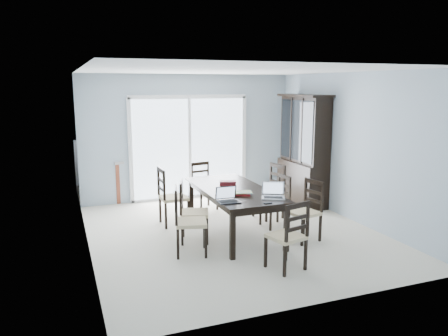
{
  "coord_description": "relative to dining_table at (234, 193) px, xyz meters",
  "views": [
    {
      "loc": [
        -2.56,
        -6.3,
        2.38
      ],
      "look_at": [
        -0.16,
        0.0,
        1.1
      ],
      "focal_mm": 35.0,
      "sensor_mm": 36.0,
      "label": 1
    }
  ],
  "objects": [
    {
      "name": "hot_tub",
      "position": [
        -0.92,
        3.37,
        -0.24
      ],
      "size": [
        1.96,
        1.83,
        0.87
      ],
      "rotation": [
        0.0,
        0.0,
        0.23
      ],
      "color": "maroon",
      "rests_on": "balcony"
    },
    {
      "name": "game_box",
      "position": [
        0.0,
        0.26,
        0.11
      ],
      "size": [
        0.3,
        0.22,
        0.07
      ],
      "primitive_type": "cube",
      "rotation": [
        0.0,
        0.0,
        -0.34
      ],
      "color": "#511010",
      "rests_on": "dining_table"
    },
    {
      "name": "chair_end_far",
      "position": [
        0.0,
        1.61,
        -0.12
      ],
      "size": [
        0.45,
        0.46,
        1.04
      ],
      "rotation": [
        0.0,
        0.0,
        3.32
      ],
      "color": "black",
      "rests_on": "floor"
    },
    {
      "name": "book_stack",
      "position": [
        -0.03,
        -0.41,
        0.1
      ],
      "size": [
        0.32,
        0.28,
        0.05
      ],
      "rotation": [
        0.0,
        0.0,
        -0.44
      ],
      "color": "maroon",
      "rests_on": "dining_table"
    },
    {
      "name": "cell_phone",
      "position": [
        0.11,
        -1.0,
        0.08
      ],
      "size": [
        0.11,
        0.06,
        0.01
      ],
      "primitive_type": "cube",
      "rotation": [
        0.0,
        0.0,
        0.09
      ],
      "color": "black",
      "rests_on": "dining_table"
    },
    {
      "name": "floor",
      "position": [
        0.0,
        0.0,
        -0.67
      ],
      "size": [
        5.0,
        5.0,
        0.0
      ],
      "primitive_type": "plane",
      "color": "beige",
      "rests_on": "ground"
    },
    {
      "name": "chair_right_far",
      "position": [
        1.01,
        0.6,
        -0.08
      ],
      "size": [
        0.51,
        0.5,
        1.12
      ],
      "rotation": [
        0.0,
        0.0,
        1.78
      ],
      "color": "black",
      "rests_on": "floor"
    },
    {
      "name": "dining_table",
      "position": [
        0.0,
        0.0,
        0.0
      ],
      "size": [
        1.0,
        2.2,
        0.75
      ],
      "color": "black",
      "rests_on": "floor"
    },
    {
      "name": "wall_left",
      "position": [
        -2.25,
        0.0,
        0.63
      ],
      "size": [
        0.02,
        5.0,
        2.6
      ],
      "primitive_type": "cube",
      "color": "#9DAEBB",
      "rests_on": "floor"
    },
    {
      "name": "ceiling",
      "position": [
        0.0,
        0.0,
        1.93
      ],
      "size": [
        5.0,
        5.0,
        0.0
      ],
      "primitive_type": "plane",
      "rotation": [
        3.14,
        0.0,
        0.0
      ],
      "color": "white",
      "rests_on": "back_wall"
    },
    {
      "name": "china_hutch",
      "position": [
        2.02,
        1.25,
        0.4
      ],
      "size": [
        0.5,
        1.38,
        2.2
      ],
      "color": "black",
      "rests_on": "floor"
    },
    {
      "name": "chair_right_mid",
      "position": [
        0.87,
        0.09,
        -0.13
      ],
      "size": [
        0.42,
        0.41,
        1.02
      ],
      "rotation": [
        0.0,
        0.0,
        1.63
      ],
      "color": "black",
      "rests_on": "floor"
    },
    {
      "name": "sliding_door",
      "position": [
        0.0,
        2.48,
        0.41
      ],
      "size": [
        2.52,
        0.05,
        2.18
      ],
      "color": "silver",
      "rests_on": "floor"
    },
    {
      "name": "chair_left_mid",
      "position": [
        -0.78,
        -0.08,
        -0.09
      ],
      "size": [
        0.53,
        0.53,
        1.1
      ],
      "rotation": [
        0.0,
        0.0,
        -1.89
      ],
      "color": "black",
      "rests_on": "floor"
    },
    {
      "name": "back_wall",
      "position": [
        0.0,
        2.5,
        0.63
      ],
      "size": [
        4.5,
        0.02,
        2.6
      ],
      "primitive_type": "cube",
      "color": "#9DAEBB",
      "rests_on": "floor"
    },
    {
      "name": "railing",
      "position": [
        0.0,
        4.5,
        -0.12
      ],
      "size": [
        4.5,
        0.06,
        1.1
      ],
      "primitive_type": "cube",
      "color": "#99999E",
      "rests_on": "balcony"
    },
    {
      "name": "laptop_dark",
      "position": [
        -0.38,
        -0.75,
        0.13
      ],
      "size": [
        0.32,
        0.23,
        0.21
      ],
      "rotation": [
        0.0,
        0.0,
        -0.04
      ],
      "color": "black",
      "rests_on": "dining_table"
    },
    {
      "name": "chair_right_near",
      "position": [
        0.99,
        -0.65,
        -0.1
      ],
      "size": [
        0.49,
        0.48,
        1.08
      ],
      "rotation": [
        0.0,
        0.0,
        1.77
      ],
      "color": "black",
      "rests_on": "floor"
    },
    {
      "name": "chair_left_far",
      "position": [
        -0.88,
        0.8,
        -0.06
      ],
      "size": [
        0.46,
        0.45,
        1.16
      ],
      "rotation": [
        0.0,
        0.0,
        -1.55
      ],
      "color": "black",
      "rests_on": "floor"
    },
    {
      "name": "chair_left_near",
      "position": [
        -0.98,
        -0.56,
        -0.07
      ],
      "size": [
        0.54,
        0.53,
        1.14
      ],
      "rotation": [
        0.0,
        0.0,
        -1.83
      ],
      "color": "black",
      "rests_on": "floor"
    },
    {
      "name": "wall_right",
      "position": [
        2.25,
        0.0,
        0.63
      ],
      "size": [
        0.02,
        5.0,
        2.6
      ],
      "primitive_type": "cube",
      "color": "#9DAEBB",
      "rests_on": "floor"
    },
    {
      "name": "laptop_silver",
      "position": [
        0.31,
        -0.78,
        0.13
      ],
      "size": [
        0.4,
        0.35,
        0.23
      ],
      "rotation": [
        0.0,
        0.0,
        -0.44
      ],
      "color": "silver",
      "rests_on": "dining_table"
    },
    {
      "name": "chair_end_near",
      "position": [
        0.14,
        -1.62,
        -0.1
      ],
      "size": [
        0.5,
        0.51,
        1.08
      ],
      "rotation": [
        0.0,
        0.0,
        0.25
      ],
      "color": "black",
      "rests_on": "floor"
    },
    {
      "name": "balcony",
      "position": [
        0.0,
        3.5,
        -0.72
      ],
      "size": [
        4.5,
        2.0,
        0.1
      ],
      "primitive_type": "cube",
      "color": "gray",
      "rests_on": "ground"
    }
  ]
}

